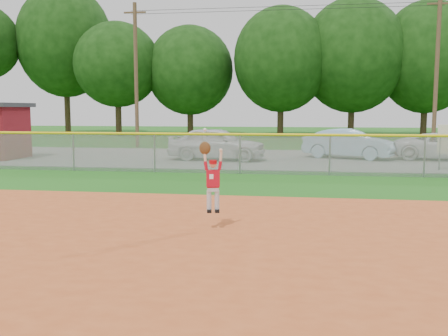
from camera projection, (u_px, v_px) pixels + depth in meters
The scene contains 10 objects.
ground at pixel (176, 244), 9.11m from camera, with size 120.00×120.00×0.00m, color #1B5914.
clay_infield at pixel (118, 307), 6.17m from camera, with size 24.00×16.00×0.04m, color #B64D20.
parking_strip at pixel (254, 158), 24.83m from camera, with size 44.00×10.00×0.03m, color slate.
car_white_a at pixel (217, 143), 23.72m from camera, with size 1.86×4.61×1.57m, color silver.
car_blue at pixel (349, 144), 24.50m from camera, with size 1.53×4.38×1.44m, color #94BEDD.
car_white_b at pixel (444, 146), 23.78m from camera, with size 2.12×4.61×1.28m, color white.
outfield_fence at pixel (240, 151), 18.83m from camera, with size 40.06×0.10×1.55m.
power_lines at pixel (280, 72), 30.02m from camera, with size 19.40×0.24×9.00m.
tree_line at pixel (286, 53), 45.31m from camera, with size 62.37×13.00×14.43m.
ballplayer at pixel (212, 177), 10.00m from camera, with size 0.48×0.24×1.70m.
Camera 1 is at (2.18, -8.66, 2.45)m, focal length 40.00 mm.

